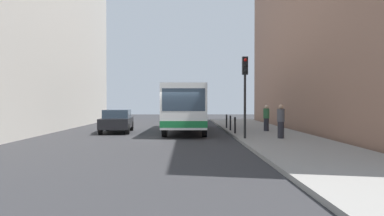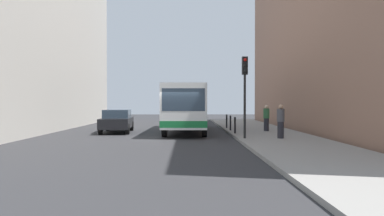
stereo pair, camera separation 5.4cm
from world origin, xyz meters
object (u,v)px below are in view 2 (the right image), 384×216
object	(u,v)px
bollard_near	(235,125)
pedestrian_near_signal	(281,121)
traffic_light	(245,82)
bus	(186,106)
pedestrian_mid_sidewalk	(266,118)
car_beside_bus	(117,120)
bollard_far	(227,121)
bollard_mid	(230,123)
car_behind_bus	(181,114)

from	to	relation	value
bollard_near	pedestrian_near_signal	size ratio (longest dim) A/B	0.56
traffic_light	bus	bearing A→B (deg)	114.66
pedestrian_near_signal	pedestrian_mid_sidewalk	xyz separation A→B (m)	(0.29, 4.72, -0.04)
traffic_light	bollard_near	distance (m)	3.85
bus	traffic_light	world-z (taller)	traffic_light
car_beside_bus	bollard_near	bearing A→B (deg)	157.14
bollard_far	pedestrian_near_signal	world-z (taller)	pedestrian_near_signal
bollard_far	bollard_mid	bearing A→B (deg)	-90.00
traffic_light	pedestrian_near_signal	xyz separation A→B (m)	(1.81, -0.01, -2.00)
car_beside_bus	pedestrian_mid_sidewalk	distance (m)	9.59
bus	traffic_light	distance (m)	7.19
car_behind_bus	traffic_light	distance (m)	18.59
bollard_mid	traffic_light	bearing A→B (deg)	-88.92
car_behind_bus	bollard_near	xyz separation A→B (m)	(3.44, -15.09, -0.16)
pedestrian_mid_sidewalk	car_beside_bus	bearing A→B (deg)	83.78
car_beside_bus	bollard_far	xyz separation A→B (m)	(7.35, 2.00, -0.16)
bollard_mid	bus	bearing A→B (deg)	158.39
car_behind_bus	bollard_mid	world-z (taller)	car_behind_bus
traffic_light	pedestrian_mid_sidewalk	size ratio (longest dim) A/B	2.50
traffic_light	bollard_near	size ratio (longest dim) A/B	4.32
traffic_light	car_beside_bus	bearing A→B (deg)	143.20
traffic_light	bollard_far	bearing A→B (deg)	90.76
car_behind_bus	car_beside_bus	bearing A→B (deg)	75.91
car_behind_bus	traffic_light	size ratio (longest dim) A/B	1.10
bollard_near	bollard_mid	size ratio (longest dim) A/B	1.00
traffic_light	pedestrian_near_signal	bearing A→B (deg)	-0.37
pedestrian_near_signal	bollard_far	bearing A→B (deg)	-177.78
car_behind_bus	bollard_far	distance (m)	11.08
car_behind_bus	bollard_far	bearing A→B (deg)	111.33
bollard_near	bollard_mid	world-z (taller)	same
car_beside_bus	bollard_far	distance (m)	7.62
car_behind_bus	pedestrian_near_signal	xyz separation A→B (m)	(5.36, -18.12, 0.22)
traffic_light	bollard_far	distance (m)	7.94
bollard_mid	car_beside_bus	bearing A→B (deg)	177.86
bus	bollard_far	bearing A→B (deg)	-156.60
bus	bollard_mid	size ratio (longest dim) A/B	11.66
bollard_mid	bollard_far	xyz separation A→B (m)	(0.00, 2.28, 0.00)
pedestrian_mid_sidewalk	bus	bearing A→B (deg)	70.14
car_beside_bus	bollard_mid	bearing A→B (deg)	174.14
traffic_light	bollard_far	size ratio (longest dim) A/B	4.32
car_beside_bus	car_behind_bus	distance (m)	13.13
bus	pedestrian_mid_sidewalk	xyz separation A→B (m)	(5.05, -1.72, -0.76)
bollard_mid	pedestrian_near_signal	bearing A→B (deg)	-70.20
traffic_light	pedestrian_near_signal	distance (m)	2.70
car_beside_bus	pedestrian_near_signal	xyz separation A→B (m)	(9.26, -5.59, 0.22)
bollard_mid	pedestrian_mid_sidewalk	bearing A→B (deg)	-15.12
bus	bollard_mid	bearing A→B (deg)	159.86
bollard_near	pedestrian_mid_sidewalk	size ratio (longest dim) A/B	0.58
car_behind_bus	pedestrian_mid_sidewalk	world-z (taller)	pedestrian_mid_sidewalk
car_beside_bus	bollard_mid	world-z (taller)	car_beside_bus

